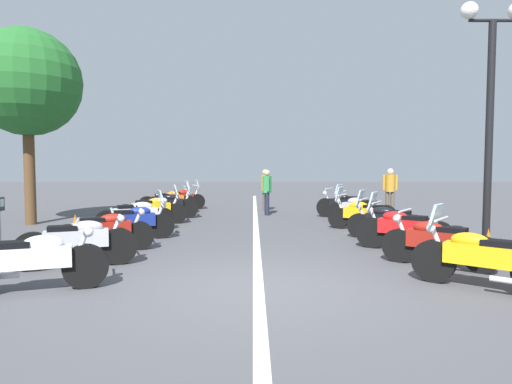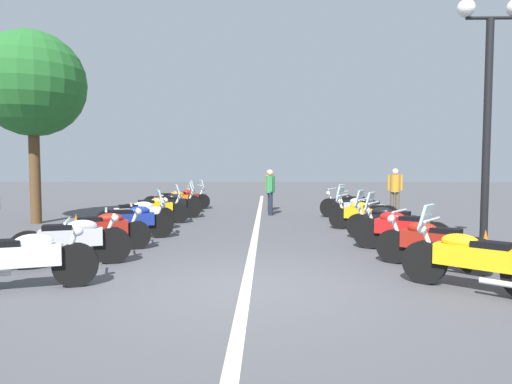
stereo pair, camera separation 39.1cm
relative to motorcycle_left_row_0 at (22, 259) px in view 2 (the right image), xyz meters
The scene contains 25 objects.
ground_plane 3.25m from the motorcycle_left_row_0, 86.37° to the right, with size 80.00×80.00×0.00m, color #4C4C51.
lane_centre_stripe 7.23m from the motorcycle_left_row_0, 26.40° to the right, with size 25.82×0.16×0.01m, color beige.
motorcycle_left_row_0 is the anchor object (origin of this frame).
motorcycle_left_row_1 1.53m from the motorcycle_left_row_0, ahead, with size 0.92×1.99×1.01m.
motorcycle_left_row_2 2.92m from the motorcycle_left_row_0, ahead, with size 0.89×1.96×0.98m.
motorcycle_left_row_3 4.38m from the motorcycle_left_row_0, ahead, with size 0.95×1.92×1.20m.
motorcycle_left_row_4 5.74m from the motorcycle_left_row_0, ahead, with size 1.13×1.96×0.99m.
motorcycle_left_row_5 7.13m from the motorcycle_left_row_0, ahead, with size 0.87×2.09×1.21m.
motorcycle_left_row_6 8.54m from the motorcycle_left_row_0, ahead, with size 0.86×2.10×1.23m.
motorcycle_left_row_7 10.06m from the motorcycle_left_row_0, ahead, with size 1.00×2.08×1.22m.
motorcycle_left_row_8 11.41m from the motorcycle_left_row_0, ahead, with size 1.04×1.98×1.20m.
motorcycle_right_row_0 6.42m from the motorcycle_left_row_0, 88.93° to the right, with size 1.38×1.66×1.22m.
motorcycle_right_row_1 6.55m from the motorcycle_left_row_0, 76.67° to the right, with size 1.34×1.68×0.99m.
motorcycle_right_row_2 6.95m from the motorcycle_left_row_0, 64.43° to the right, with size 1.18×1.80×1.23m.
motorcycle_right_row_3 7.72m from the motorcycle_left_row_0, 55.96° to the right, with size 1.21×1.89×1.19m.
motorcycle_right_row_4 8.52m from the motorcycle_left_row_0, 46.44° to the right, with size 1.25×1.86×1.19m.
motorcycle_right_row_5 9.56m from the motorcycle_left_row_0, 41.92° to the right, with size 1.44×1.81×1.21m.
motorcycle_right_row_6 10.64m from the motorcycle_left_row_0, 36.11° to the right, with size 1.25×1.91×1.01m.
street_lamp_twin_globe 8.45m from the motorcycle_left_row_0, 73.62° to the right, with size 0.32×1.22×4.85m.
traffic_cone_0 7.84m from the motorcycle_left_row_0, 74.91° to the right, with size 0.36×0.36×0.61m.
traffic_cone_1 4.67m from the motorcycle_left_row_0, 14.93° to the left, with size 0.36×0.36×0.61m.
bystander_0 11.57m from the motorcycle_left_row_0, 18.14° to the right, with size 0.51×0.32×1.63m.
bystander_1 10.26m from the motorcycle_left_row_0, 20.72° to the right, with size 0.52×0.32×1.63m.
bystander_3 12.76m from the motorcycle_left_row_0, 39.65° to the right, with size 0.32×0.51×1.68m.
roadside_tree_0 8.87m from the motorcycle_left_row_0, 26.84° to the left, with size 3.17×3.17×5.85m.
Camera 2 is at (-6.33, -0.31, 1.81)m, focal length 30.79 mm.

